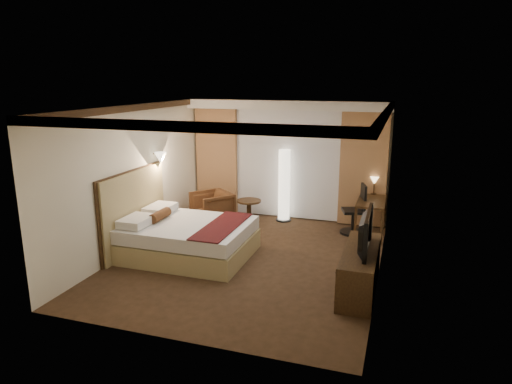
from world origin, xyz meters
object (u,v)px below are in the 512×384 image
(desk, at_px, (371,217))
(armchair, at_px, (212,206))
(office_chair, at_px, (353,209))
(television, at_px, (360,229))
(bed, at_px, (189,239))
(floor_lamp, at_px, (284,185))
(dresser, at_px, (360,270))
(side_table, at_px, (249,213))

(desk, bearing_deg, armchair, -174.04)
(desk, distance_m, office_chair, 0.39)
(television, bearing_deg, office_chair, 7.49)
(armchair, xyz_separation_m, desk, (3.41, 0.36, -0.02))
(bed, bearing_deg, floor_lamp, 67.15)
(armchair, distance_m, dresser, 4.17)
(armchair, relative_size, office_chair, 0.76)
(bed, height_order, desk, desk)
(bed, bearing_deg, dresser, -8.54)
(bed, distance_m, television, 3.17)
(desk, height_order, television, television)
(armchair, height_order, office_chair, office_chair)
(side_table, xyz_separation_m, desk, (2.58, 0.23, 0.08))
(side_table, distance_m, desk, 2.59)
(side_table, distance_m, dresser, 3.60)
(floor_lamp, bearing_deg, side_table, -135.97)
(bed, xyz_separation_m, side_table, (0.47, 1.99, -0.03))
(bed, bearing_deg, armchair, 100.86)
(floor_lamp, distance_m, television, 3.65)
(floor_lamp, xyz_separation_m, television, (1.97, -3.06, 0.17))
(floor_lamp, bearing_deg, bed, -112.85)
(floor_lamp, height_order, desk, floor_lamp)
(armchair, relative_size, television, 0.71)
(bed, bearing_deg, desk, 36.17)
(side_table, xyz_separation_m, floor_lamp, (0.63, 0.61, 0.53))
(side_table, bearing_deg, dresser, -43.10)
(armchair, bearing_deg, floor_lamp, 66.29)
(office_chair, xyz_separation_m, dresser, (0.41, -2.64, -0.20))
(armchair, bearing_deg, television, 5.42)
(office_chair, bearing_deg, desk, -9.27)
(bed, height_order, dresser, dresser)
(office_chair, xyz_separation_m, television, (0.38, -2.64, 0.46))
(floor_lamp, bearing_deg, television, -57.25)
(armchair, distance_m, television, 4.19)
(armchair, distance_m, side_table, 0.84)
(desk, bearing_deg, television, -89.57)
(bed, bearing_deg, side_table, 76.75)
(floor_lamp, height_order, television, floor_lamp)
(side_table, distance_m, television, 3.64)
(bed, xyz_separation_m, television, (3.07, -0.46, 0.67))
(bed, distance_m, side_table, 2.05)
(side_table, relative_size, television, 0.51)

